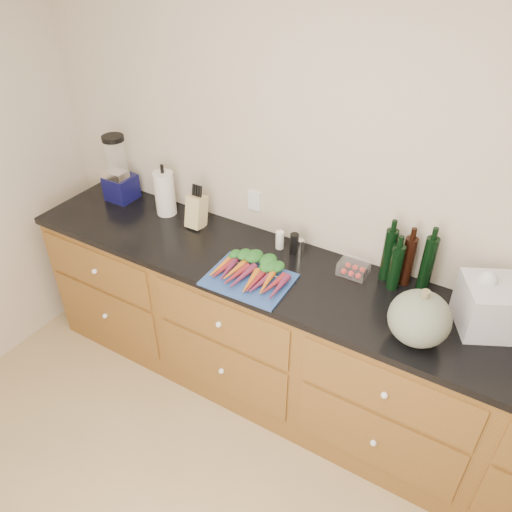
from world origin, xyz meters
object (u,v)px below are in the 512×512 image
Objects in this scene: cutting_board at (249,280)px; blender_appliance at (118,172)px; paper_towel at (165,193)px; tomato_box at (354,268)px; knife_block at (197,211)px; carrots at (253,271)px; squash at (419,318)px.

cutting_board is 1.22m from blender_appliance.
tomato_box is (1.23, 0.01, -0.10)m from paper_towel.
paper_towel is 1.43× the size of knife_block.
carrots is 0.90× the size of blender_appliance.
tomato_box is at bearing 1.75° from knife_block.
cutting_board is 2.22× the size of knife_block.
blender_appliance reaches higher than knife_block.
paper_towel is at bearing 160.43° from carrots.
squash is 1.82× the size of tomato_box.
paper_towel is (0.37, 0.00, -0.05)m from blender_appliance.
tomato_box is at bearing 0.47° from paper_towel.
squash is 0.53m from tomato_box.
blender_appliance is at bearing -179.64° from paper_towel.
carrots is at bearing -13.56° from blender_appliance.
tomato_box is at bearing 37.13° from cutting_board.
cutting_board is 0.05m from carrots.
blender_appliance is (-2.01, 0.30, 0.07)m from squash.
knife_block is at bearing 151.20° from cutting_board.
paper_towel reaches higher than knife_block.
cutting_board is 0.87m from paper_towel.
blender_appliance is (-1.16, 0.32, 0.18)m from cutting_board.
cutting_board is at bearing -142.87° from tomato_box.
blender_appliance is 0.62m from knife_block.
cutting_board is at bearing -15.28° from blender_appliance.
blender_appliance is 2.23× the size of knife_block.
knife_block is (-0.55, 0.30, 0.09)m from cutting_board.
cutting_board is 1.56× the size of paper_towel.
knife_block is 0.98m from tomato_box.
squash is 2.04m from blender_appliance.
carrots is at bearing -19.57° from paper_towel.
tomato_box is at bearing 33.88° from carrots.
knife_block is at bearing -4.58° from paper_towel.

